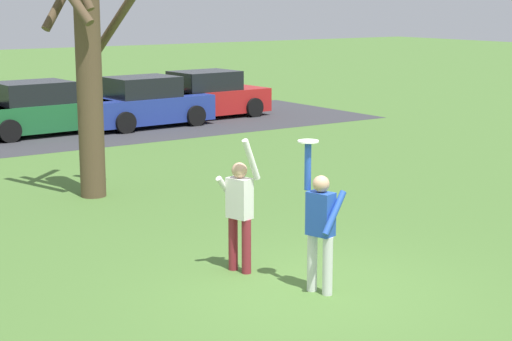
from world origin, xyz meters
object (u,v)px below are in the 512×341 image
at_px(frisbee_disc, 308,141).
at_px(parked_car_blue, 145,104).
at_px(parked_car_green, 37,110).
at_px(parked_car_red, 208,96).
at_px(bare_tree_tall, 88,70).
at_px(person_defender, 240,207).
at_px(person_catcher, 320,224).

relative_size(frisbee_disc, parked_car_blue, 0.07).
height_order(parked_car_green, parked_car_red, same).
distance_m(parked_car_blue, bare_tree_tall, 10.06).
bearing_deg(parked_car_blue, parked_car_green, 171.47).
bearing_deg(parked_car_blue, frisbee_disc, -112.46).
bearing_deg(frisbee_disc, person_defender, 105.06).
distance_m(person_defender, bare_tree_tall, 6.07).
bearing_deg(person_catcher, frisbee_disc, -0.00).
height_order(parked_car_blue, parked_car_red, same).
bearing_deg(parked_car_blue, parked_car_red, 11.32).
bearing_deg(frisbee_disc, parked_car_green, 82.51).
bearing_deg(parked_car_red, parked_car_blue, -168.68).
relative_size(frisbee_disc, bare_tree_tall, 0.05).
bearing_deg(bare_tree_tall, person_defender, -92.65).
bearing_deg(parked_car_blue, person_catcher, -112.01).
height_order(person_catcher, parked_car_blue, person_catcher).
height_order(parked_car_green, bare_tree_tall, bare_tree_tall).
bearing_deg(frisbee_disc, bare_tree_tall, 90.41).
distance_m(person_catcher, parked_car_green, 15.93).
bearing_deg(frisbee_disc, person_catcher, -74.94).
xyz_separation_m(parked_car_green, bare_tree_tall, (-2.10, -8.55, 1.86)).
height_order(person_catcher, parked_car_red, person_catcher).
bearing_deg(parked_car_red, frisbee_disc, -120.02).
height_order(person_defender, parked_car_red, person_defender).
height_order(person_catcher, frisbee_disc, frisbee_disc).
relative_size(parked_car_green, bare_tree_tall, 0.77).
relative_size(parked_car_blue, bare_tree_tall, 0.77).
height_order(person_catcher, person_defender, person_catcher).
distance_m(person_catcher, frisbee_disc, 1.13).
height_order(person_catcher, bare_tree_tall, bare_tree_tall).
xyz_separation_m(person_catcher, frisbee_disc, (-0.06, 0.22, 1.11)).
relative_size(parked_car_red, bare_tree_tall, 0.77).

